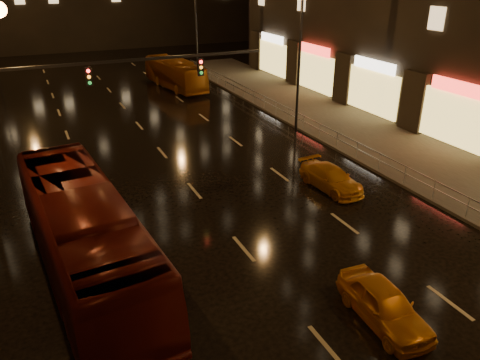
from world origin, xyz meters
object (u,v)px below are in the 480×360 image
object	(u,v)px
taxi_near	(384,304)
bus_red	(84,233)
taxi_far	(331,178)
bus_curb	(175,74)

from	to	relation	value
taxi_near	bus_red	bearing A→B (deg)	144.78
bus_red	taxi_far	xyz separation A→B (m)	(12.47, 2.43, -1.13)
bus_red	taxi_far	size ratio (longest dim) A/B	3.07
bus_curb	taxi_near	xyz separation A→B (m)	(-3.71, -34.08, -0.70)
bus_curb	taxi_far	xyz separation A→B (m)	(0.52, -25.02, -0.76)
bus_curb	taxi_far	distance (m)	25.04
taxi_near	taxi_far	bearing A→B (deg)	68.57
bus_red	taxi_far	world-z (taller)	bus_red
bus_red	taxi_far	bearing A→B (deg)	6.03
bus_curb	taxi_near	distance (m)	34.29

